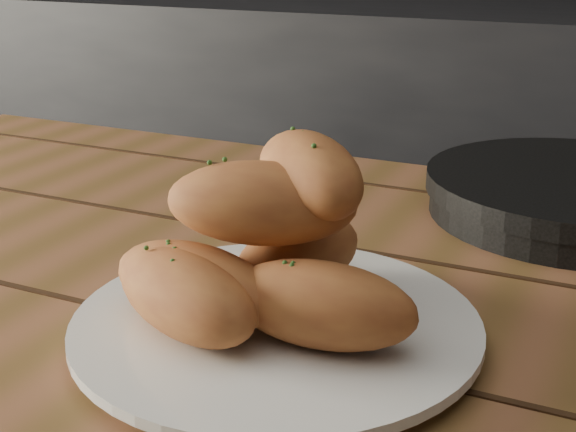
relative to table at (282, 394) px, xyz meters
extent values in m
cube|color=black|center=(-0.26, 1.03, -0.19)|extent=(2.80, 0.60, 0.90)
cube|color=brown|center=(0.00, 0.00, 0.09)|extent=(1.41, 0.82, 0.04)
cylinder|color=brown|center=(-0.65, 0.35, -0.29)|extent=(0.07, 0.07, 0.71)
cylinder|color=white|center=(0.04, -0.09, 0.11)|extent=(0.27, 0.27, 0.01)
cylinder|color=white|center=(0.04, -0.09, 0.12)|extent=(0.30, 0.30, 0.01)
ellipsoid|color=#AD6630|center=(-0.01, -0.12, 0.15)|extent=(0.15, 0.08, 0.06)
ellipsoid|color=#AD6630|center=(0.08, -0.11, 0.15)|extent=(0.14, 0.07, 0.06)
ellipsoid|color=#AD6630|center=(0.03, -0.04, 0.15)|extent=(0.09, 0.14, 0.06)
ellipsoid|color=#AD6630|center=(0.03, -0.09, 0.21)|extent=(0.15, 0.10, 0.06)
ellipsoid|color=#AD6630|center=(0.05, -0.06, 0.23)|extent=(0.13, 0.13, 0.06)
ellipsoid|color=#AD6630|center=(-0.01, -0.14, 0.15)|extent=(0.15, 0.11, 0.06)
camera|label=1|loc=(0.27, -0.56, 0.39)|focal=50.00mm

